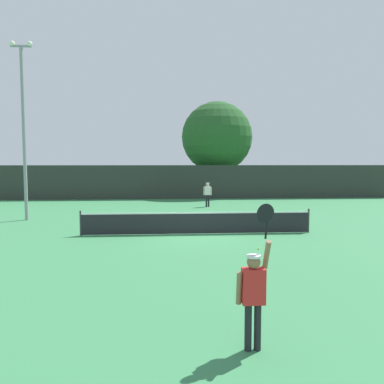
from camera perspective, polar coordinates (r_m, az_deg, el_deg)
The scene contains 10 objects.
ground_plane at distance 16.83m, azimuth 0.75°, elevation -6.29°, with size 120.00×120.00×0.00m, color #387F4C.
tennis_net at distance 16.74m, azimuth 0.75°, elevation -4.56°, with size 10.10×0.08×1.07m.
perimeter_fence at distance 32.65m, azimuth -1.66°, elevation 1.50°, with size 37.62×0.12×2.89m, color #2D332D.
player_serving at distance 6.59m, azimuth 9.23°, elevation -13.90°, with size 0.68×0.39×2.46m.
player_receiving at distance 26.85m, azimuth 2.34°, elevation -0.01°, with size 0.57×0.25×1.70m.
tennis_ball at distance 14.08m, azimuth 9.90°, elevation -8.35°, with size 0.07×0.07×0.07m, color #CCE033.
light_pole at distance 22.57m, azimuth -23.89°, elevation 9.67°, with size 1.18×0.28×9.51m.
large_tree at distance 36.11m, azimuth 3.74°, elevation 8.17°, with size 6.58×6.58×8.77m.
parked_car_near at distance 40.14m, azimuth 0.37°, elevation 1.10°, with size 2.34×4.38×1.69m.
parked_car_mid at distance 39.02m, azimuth 7.75°, elevation 0.96°, with size 2.39×4.40×1.69m.
Camera 1 is at (-1.41, -16.47, 3.14)m, focal length 35.66 mm.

